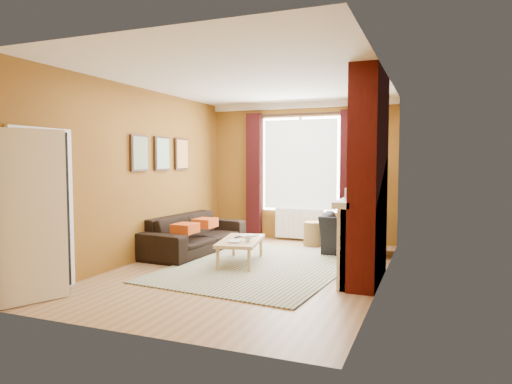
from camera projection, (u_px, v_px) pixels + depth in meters
ground at (250, 270)px, 6.82m from camera, size 5.50×5.50×0.00m
room_walls at (297, 177)px, 6.74m from camera, size 3.82×5.54×2.83m
striped_rug at (262, 266)px, 7.01m from camera, size 2.76×3.61×0.02m
sofa at (195, 233)px, 8.13m from camera, size 1.04×2.33×0.66m
armchair at (353, 234)px, 7.95m from camera, size 1.12×0.99×0.70m
coffee_table at (241, 242)px, 7.17m from camera, size 0.81×1.27×0.39m
wicker_stool at (313, 234)px, 8.74m from camera, size 0.44×0.44×0.46m
floor_lamp at (372, 181)px, 8.31m from camera, size 0.31×0.31×1.60m
book_a at (229, 241)px, 6.96m from camera, size 0.22×0.27×0.02m
book_b at (244, 235)px, 7.53m from camera, size 0.30×0.34×0.02m
mug at (248, 239)px, 6.95m from camera, size 0.12×0.12×0.09m
tv_remote at (238, 237)px, 7.33m from camera, size 0.05×0.15×0.02m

